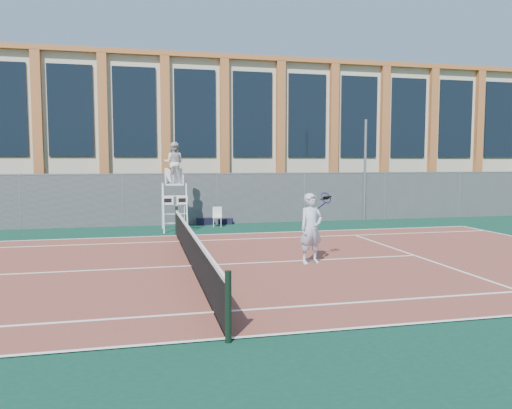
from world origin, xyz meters
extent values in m
plane|color=#233814|center=(0.00, 0.00, 0.00)|extent=(120.00, 120.00, 0.00)
cube|color=#0C3528|center=(0.00, 1.00, 0.01)|extent=(36.00, 20.00, 0.01)
cube|color=brown|center=(0.00, 0.00, 0.02)|extent=(23.77, 10.97, 0.02)
cylinder|color=black|center=(0.00, -5.60, 0.55)|extent=(0.10, 0.10, 1.10)
cylinder|color=black|center=(0.00, 5.60, 0.55)|extent=(0.10, 0.10, 1.10)
cube|color=black|center=(0.00, 0.00, 0.46)|extent=(0.03, 11.00, 0.86)
cube|color=white|center=(0.00, 0.00, 0.92)|extent=(0.06, 11.20, 0.07)
cube|color=black|center=(0.00, 10.00, 1.10)|extent=(40.00, 1.40, 2.20)
cube|color=beige|center=(0.00, 18.00, 4.00)|extent=(44.00, 10.00, 8.00)
cube|color=#A96031|center=(0.00, 18.00, 8.10)|extent=(45.00, 10.60, 0.25)
cylinder|color=#9EA0A5|center=(8.91, 8.70, 2.34)|extent=(0.12, 0.12, 4.68)
cylinder|color=white|center=(-0.43, 6.51, 0.92)|extent=(0.06, 0.53, 1.93)
cylinder|color=white|center=(0.46, 6.51, 0.92)|extent=(0.06, 0.53, 1.93)
cylinder|color=white|center=(-0.43, 7.49, 0.92)|extent=(0.06, 0.53, 1.93)
cylinder|color=white|center=(0.46, 7.49, 0.92)|extent=(0.06, 0.53, 1.93)
cube|color=white|center=(0.02, 7.00, 1.84)|extent=(0.69, 0.59, 0.06)
cube|color=white|center=(0.02, 7.28, 2.18)|extent=(0.69, 0.05, 0.59)
cube|color=white|center=(-0.26, 6.60, 1.24)|extent=(0.43, 0.03, 0.34)
cube|color=white|center=(0.29, 6.60, 1.24)|extent=(0.43, 0.03, 0.34)
imported|color=silver|center=(0.02, 7.05, 2.68)|extent=(0.90, 0.77, 1.63)
cube|color=silver|center=(1.84, 7.78, 0.41)|extent=(0.44, 0.44, 0.04)
cube|color=silver|center=(1.86, 7.95, 0.63)|extent=(0.39, 0.10, 0.41)
cylinder|color=silver|center=(1.66, 7.65, 0.20)|extent=(0.03, 0.03, 0.39)
cylinder|color=silver|center=(1.97, 7.60, 0.20)|extent=(0.03, 0.03, 0.39)
cylinder|color=silver|center=(1.71, 7.96, 0.20)|extent=(0.03, 0.03, 0.39)
cylinder|color=silver|center=(2.01, 7.91, 0.20)|extent=(0.03, 0.03, 0.39)
cube|color=black|center=(1.42, 8.56, 0.15)|extent=(0.72, 0.40, 0.29)
cube|color=black|center=(2.32, 8.60, 0.13)|extent=(0.68, 0.45, 0.25)
imported|color=silver|center=(3.12, -0.38, 0.96)|extent=(0.77, 0.60, 1.87)
torus|color=#18144E|center=(3.62, -0.13, 1.75)|extent=(0.38, 0.30, 0.30)
sphere|color=#CCE533|center=(3.72, 0.05, 1.70)|extent=(0.07, 0.07, 0.07)
camera|label=1|loc=(-1.23, -12.79, 2.70)|focal=35.00mm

